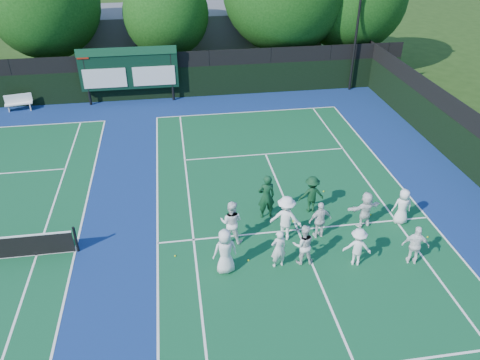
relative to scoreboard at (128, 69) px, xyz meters
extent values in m
plane|color=#1C380F|center=(7.01, -15.59, -2.19)|extent=(120.00, 120.00, 0.00)
cube|color=navy|center=(1.01, -14.59, -2.19)|extent=(34.00, 32.00, 0.01)
cube|color=#104E2B|center=(7.01, -14.59, -2.18)|extent=(10.97, 23.77, 0.00)
cube|color=white|center=(7.01, -2.70, -2.18)|extent=(10.97, 0.08, 0.00)
cube|color=white|center=(1.53, -14.59, -2.18)|extent=(0.08, 23.77, 0.00)
cube|color=white|center=(12.50, -14.59, -2.18)|extent=(0.08, 23.77, 0.00)
cube|color=white|center=(2.90, -14.59, -2.18)|extent=(0.08, 23.77, 0.00)
cube|color=white|center=(11.13, -14.59, -2.18)|extent=(0.08, 23.77, 0.00)
cube|color=white|center=(7.01, -8.19, -2.18)|extent=(8.23, 0.08, 0.00)
cube|color=white|center=(7.01, -14.59, -2.18)|extent=(0.08, 12.80, 0.00)
cube|color=white|center=(-6.99, -2.70, -2.18)|extent=(10.97, 0.08, 0.00)
cube|color=white|center=(-1.50, -14.59, -2.18)|extent=(0.08, 23.77, 0.00)
cube|color=white|center=(-2.87, -14.59, -2.18)|extent=(0.08, 23.77, 0.00)
cube|color=black|center=(1.01, 0.41, -1.19)|extent=(34.00, 0.08, 2.00)
cube|color=black|center=(1.01, 0.41, 0.31)|extent=(34.00, 0.05, 1.00)
cylinder|color=black|center=(-2.59, 0.01, -0.44)|extent=(0.16, 0.16, 3.50)
cylinder|color=black|center=(2.61, 0.01, -0.44)|extent=(0.16, 0.16, 3.50)
cube|color=black|center=(0.01, 0.01, 0.01)|extent=(6.00, 0.15, 2.60)
cube|color=#134528|center=(0.01, -0.09, 1.11)|extent=(6.00, 0.05, 0.50)
cube|color=silver|center=(-1.49, -0.09, -0.49)|extent=(2.60, 0.04, 1.20)
cube|color=silver|center=(1.51, -0.09, -0.49)|extent=(2.60, 0.04, 1.20)
cube|color=maroon|center=(-2.59, -0.09, 1.01)|extent=(0.70, 0.04, 0.50)
cube|color=slate|center=(5.01, 8.41, -0.19)|extent=(18.00, 6.00, 4.00)
cylinder|color=black|center=(14.51, 0.11, 2.81)|extent=(0.16, 0.16, 10.00)
cylinder|color=black|center=(-1.39, -14.59, -1.64)|extent=(0.10, 0.10, 1.10)
cube|color=white|center=(-6.79, -0.29, -1.75)|extent=(1.62, 0.74, 0.06)
cube|color=white|center=(-6.79, -0.13, -1.46)|extent=(1.55, 0.39, 0.52)
cube|color=white|center=(-7.42, -0.29, -1.98)|extent=(0.14, 0.37, 0.42)
cube|color=white|center=(-6.16, -0.29, -1.98)|extent=(0.14, 0.37, 0.42)
cylinder|color=black|center=(-5.08, 3.91, -0.76)|extent=(0.44, 0.44, 2.86)
sphere|color=#0E390D|center=(-5.08, 3.91, 3.32)|extent=(7.06, 7.06, 7.06)
sphere|color=#0E390D|center=(-4.48, 4.21, 2.61)|extent=(4.94, 4.94, 4.94)
cylinder|color=black|center=(2.56, 3.91, -0.99)|extent=(0.44, 0.44, 2.41)
sphere|color=#0E390D|center=(2.56, 3.91, 2.36)|extent=(5.70, 5.70, 5.70)
sphere|color=#0E390D|center=(3.16, 4.21, 1.79)|extent=(3.99, 3.99, 3.99)
cylinder|color=black|center=(10.68, 3.91, -0.79)|extent=(0.44, 0.44, 2.80)
sphere|color=#0E390D|center=(11.28, 4.21, 2.98)|extent=(6.05, 6.05, 6.05)
cylinder|color=black|center=(15.50, 3.91, -0.94)|extent=(0.44, 0.44, 2.50)
sphere|color=#0E390D|center=(16.10, 4.21, 2.36)|extent=(5.21, 5.21, 5.21)
sphere|color=#C5D519|center=(4.78, -16.10, -2.16)|extent=(0.07, 0.07, 0.07)
sphere|color=#C5D519|center=(8.87, -12.07, -2.16)|extent=(0.07, 0.07, 0.07)
sphere|color=#C5D519|center=(11.86, -15.82, -2.16)|extent=(0.07, 0.07, 0.07)
sphere|color=#C5D519|center=(2.17, -15.45, -2.16)|extent=(0.07, 0.07, 0.07)
sphere|color=#C5D519|center=(6.98, -14.03, -2.16)|extent=(0.07, 0.07, 0.07)
sphere|color=#C5D519|center=(10.25, -14.08, -2.16)|extent=(0.07, 0.07, 0.07)
imported|color=silver|center=(3.90, -16.47, -1.31)|extent=(0.94, 0.69, 1.75)
imported|color=silver|center=(5.77, -16.51, -1.42)|extent=(0.62, 0.47, 1.55)
imported|color=white|center=(6.68, -16.44, -1.39)|extent=(0.84, 0.68, 1.60)
imported|color=white|center=(8.55, -16.81, -1.43)|extent=(1.10, 0.82, 1.52)
imported|color=white|center=(10.58, -17.07, -1.40)|extent=(1.00, 0.66, 1.57)
imported|color=white|center=(4.34, -14.85, -1.30)|extent=(1.05, 0.93, 1.78)
imported|color=white|center=(6.39, -14.98, -1.26)|extent=(1.37, 1.09, 1.86)
imported|color=silver|center=(7.71, -15.10, -1.41)|extent=(0.97, 0.52, 1.57)
imported|color=white|center=(9.68, -14.69, -1.42)|extent=(1.50, 0.71, 1.55)
imported|color=white|center=(11.21, -14.71, -1.42)|extent=(0.80, 0.56, 1.54)
imported|color=#103B1F|center=(5.94, -13.49, -1.21)|extent=(0.75, 0.53, 1.96)
imported|color=#0E361C|center=(7.87, -13.37, -1.37)|extent=(1.06, 0.61, 1.64)
camera|label=1|loc=(2.51, -28.82, 9.13)|focal=35.00mm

